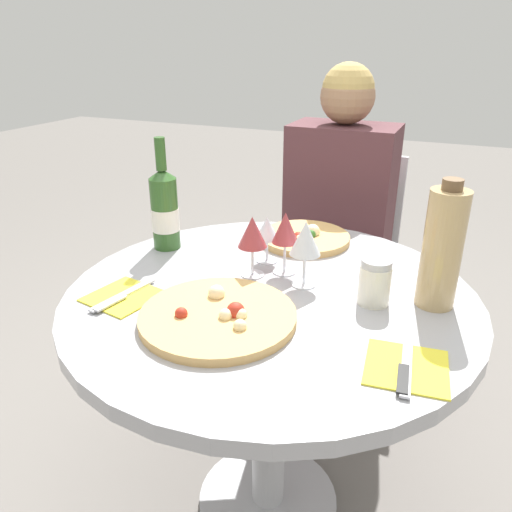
{
  "coord_description": "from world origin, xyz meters",
  "views": [
    {
      "loc": [
        0.39,
        -0.99,
        1.27
      ],
      "look_at": [
        -0.03,
        -0.03,
        0.81
      ],
      "focal_mm": 35.0,
      "sensor_mm": 36.0,
      "label": 1
    }
  ],
  "objects_px": {
    "seated_diner": "(331,250)",
    "wine_bottle": "(165,209)",
    "pizza_large": "(218,316)",
    "tall_carafe": "(442,248)",
    "dining_table": "(270,334)",
    "chair_behind_diner": "(339,262)"
  },
  "relations": [
    {
      "from": "seated_diner",
      "to": "wine_bottle",
      "type": "xyz_separation_m",
      "value": [
        -0.34,
        -0.58,
        0.29
      ]
    },
    {
      "from": "seated_diner",
      "to": "wine_bottle",
      "type": "height_order",
      "value": "seated_diner"
    },
    {
      "from": "wine_bottle",
      "to": "seated_diner",
      "type": "bearing_deg",
      "value": 59.26
    },
    {
      "from": "pizza_large",
      "to": "tall_carafe",
      "type": "relative_size",
      "value": 1.16
    },
    {
      "from": "seated_diner",
      "to": "tall_carafe",
      "type": "distance_m",
      "value": 0.8
    },
    {
      "from": "wine_bottle",
      "to": "tall_carafe",
      "type": "relative_size",
      "value": 1.08
    },
    {
      "from": "tall_carafe",
      "to": "wine_bottle",
      "type": "bearing_deg",
      "value": 176.57
    },
    {
      "from": "wine_bottle",
      "to": "tall_carafe",
      "type": "distance_m",
      "value": 0.75
    },
    {
      "from": "dining_table",
      "to": "chair_behind_diner",
      "type": "height_order",
      "value": "chair_behind_diner"
    },
    {
      "from": "pizza_large",
      "to": "tall_carafe",
      "type": "distance_m",
      "value": 0.51
    },
    {
      "from": "dining_table",
      "to": "tall_carafe",
      "type": "height_order",
      "value": "tall_carafe"
    },
    {
      "from": "dining_table",
      "to": "pizza_large",
      "type": "xyz_separation_m",
      "value": [
        -0.05,
        -0.17,
        0.13
      ]
    },
    {
      "from": "dining_table",
      "to": "wine_bottle",
      "type": "distance_m",
      "value": 0.47
    },
    {
      "from": "dining_table",
      "to": "wine_bottle",
      "type": "xyz_separation_m",
      "value": [
        -0.38,
        0.14,
        0.24
      ]
    },
    {
      "from": "wine_bottle",
      "to": "pizza_large",
      "type": "bearing_deg",
      "value": -43.14
    },
    {
      "from": "chair_behind_diner",
      "to": "pizza_large",
      "type": "bearing_deg",
      "value": 89.15
    },
    {
      "from": "tall_carafe",
      "to": "pizza_large",
      "type": "bearing_deg",
      "value": -147.98
    },
    {
      "from": "pizza_large",
      "to": "tall_carafe",
      "type": "bearing_deg",
      "value": 32.02
    },
    {
      "from": "dining_table",
      "to": "pizza_large",
      "type": "bearing_deg",
      "value": -107.04
    },
    {
      "from": "seated_diner",
      "to": "wine_bottle",
      "type": "bearing_deg",
      "value": 59.26
    },
    {
      "from": "dining_table",
      "to": "seated_diner",
      "type": "xyz_separation_m",
      "value": [
        -0.04,
        0.71,
        -0.05
      ]
    },
    {
      "from": "chair_behind_diner",
      "to": "pizza_large",
      "type": "height_order",
      "value": "chair_behind_diner"
    }
  ]
}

